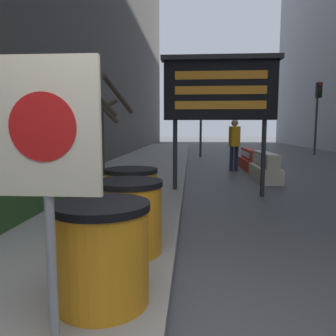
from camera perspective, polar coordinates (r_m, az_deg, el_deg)
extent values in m
cube|color=#284C23|center=(6.37, -23.34, -2.39)|extent=(0.90, 5.44, 0.83)
cylinder|color=#4C3D2D|center=(9.77, -11.85, 4.96)|extent=(0.27, 0.27, 2.15)
cylinder|color=#4C3D2D|center=(9.33, -8.62, 12.40)|extent=(0.60, 1.44, 0.99)
cylinder|color=#4C3D2D|center=(10.05, -13.93, 11.73)|extent=(0.38, 0.87, 1.16)
cylinder|color=#4C3D2D|center=(9.37, -11.65, 11.63)|extent=(0.89, 0.50, 1.00)
cylinder|color=#4C3D2D|center=(9.33, -11.62, 10.67)|extent=(0.93, 0.51, 1.03)
cylinder|color=#4C3D2D|center=(10.43, -12.33, 9.58)|extent=(1.26, 0.69, 0.86)
cylinder|color=orange|center=(2.72, -11.33, -14.90)|extent=(0.73, 0.73, 0.75)
cylinder|color=black|center=(2.60, -11.54, -6.56)|extent=(0.76, 0.76, 0.06)
cylinder|color=orange|center=(3.71, -6.82, -8.85)|extent=(0.73, 0.73, 0.75)
cylinder|color=black|center=(3.63, -6.91, -2.66)|extent=(0.76, 0.76, 0.06)
cylinder|color=orange|center=(4.77, -6.38, -5.30)|extent=(0.73, 0.73, 0.75)
cylinder|color=black|center=(4.70, -6.44, -0.46)|extent=(0.76, 0.76, 0.06)
cylinder|color=gray|center=(2.18, -19.75, -11.90)|extent=(0.06, 0.06, 1.39)
cube|color=beige|center=(2.05, -20.77, 6.69)|extent=(0.67, 0.04, 0.81)
cylinder|color=red|center=(2.03, -21.06, 6.68)|extent=(0.40, 0.01, 0.40)
cylinder|color=#28282B|center=(7.41, 1.24, 1.76)|extent=(0.10, 0.10, 1.70)
cylinder|color=#28282B|center=(7.58, 16.26, 1.60)|extent=(0.10, 0.10, 1.70)
cube|color=black|center=(7.45, 9.05, 13.14)|extent=(2.46, 0.24, 1.27)
cube|color=#28282B|center=(7.48, 9.20, 18.41)|extent=(2.58, 0.34, 0.10)
cube|color=orange|center=(7.36, 9.19, 15.70)|extent=(1.96, 0.02, 0.18)
cube|color=orange|center=(7.32, 9.14, 13.25)|extent=(1.96, 0.02, 0.18)
cube|color=orange|center=(7.29, 9.09, 10.78)|extent=(1.96, 0.02, 0.18)
cube|color=beige|center=(10.08, 16.50, -0.86)|extent=(0.58, 2.08, 0.41)
cube|color=beige|center=(10.04, 16.58, 1.44)|extent=(0.35, 2.08, 0.41)
cube|color=white|center=(10.00, 15.55, 1.46)|extent=(0.02, 1.67, 0.20)
cube|color=red|center=(12.62, 13.97, 0.66)|extent=(0.50, 2.15, 0.38)
cube|color=red|center=(12.59, 14.02, 2.37)|extent=(0.30, 2.15, 0.38)
cube|color=white|center=(12.56, 13.30, 2.38)|extent=(0.02, 1.72, 0.19)
cube|color=black|center=(15.56, 15.26, 1.14)|extent=(0.32, 0.32, 0.04)
cone|color=orange|center=(15.54, 15.29, 2.19)|extent=(0.26, 0.26, 0.53)
cylinder|color=white|center=(15.53, 15.30, 2.29)|extent=(0.15, 0.15, 0.07)
cylinder|color=#2D2D30|center=(17.65, 5.73, 7.87)|extent=(0.12, 0.12, 3.65)
cube|color=black|center=(17.57, 5.80, 12.48)|extent=(0.28, 0.28, 0.84)
sphere|color=#360605|center=(17.45, 5.83, 13.44)|extent=(0.15, 0.15, 0.15)
sphere|color=gold|center=(17.42, 5.82, 12.52)|extent=(0.15, 0.15, 0.15)
sphere|color=black|center=(17.40, 5.81, 11.61)|extent=(0.15, 0.15, 0.15)
cylinder|color=#2D2D30|center=(20.60, 24.40, 7.72)|extent=(0.12, 0.12, 4.06)
cube|color=black|center=(20.55, 24.79, 12.20)|extent=(0.28, 0.28, 0.84)
sphere|color=red|center=(20.44, 24.98, 13.02)|extent=(0.15, 0.15, 0.15)
sphere|color=#392C06|center=(20.41, 24.94, 12.24)|extent=(0.15, 0.15, 0.15)
sphere|color=black|center=(20.38, 24.90, 11.46)|extent=(0.15, 0.15, 0.15)
cylinder|color=#23283D|center=(11.98, 11.01, 1.64)|extent=(0.15, 0.15, 0.89)
cylinder|color=#23283D|center=(12.00, 11.80, 1.63)|extent=(0.15, 0.15, 0.89)
cube|color=orange|center=(11.94, 11.50, 5.43)|extent=(0.36, 0.52, 0.70)
sphere|color=#997765|center=(11.94, 11.55, 7.70)|extent=(0.24, 0.24, 0.24)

